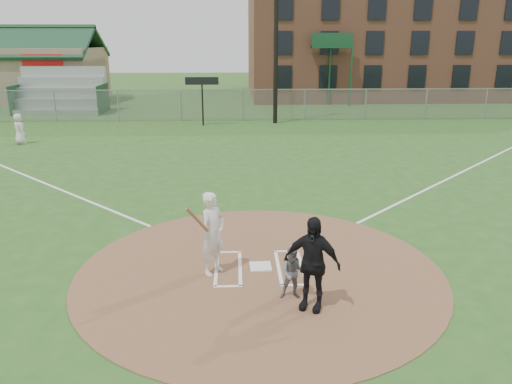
{
  "coord_description": "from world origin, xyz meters",
  "views": [
    {
      "loc": [
        -0.52,
        -10.45,
        5.15
      ],
      "look_at": [
        0.0,
        2.0,
        1.3
      ],
      "focal_mm": 35.0,
      "sensor_mm": 36.0,
      "label": 1
    }
  ],
  "objects_px": {
    "umpire": "(312,263)",
    "batter_at_plate": "(213,233)",
    "home_plate": "(260,266)",
    "catcher": "(293,273)",
    "ondeck_player": "(19,129)"
  },
  "relations": [
    {
      "from": "home_plate",
      "to": "catcher",
      "type": "relative_size",
      "value": 0.45
    },
    {
      "from": "ondeck_player",
      "to": "batter_at_plate",
      "type": "height_order",
      "value": "batter_at_plate"
    },
    {
      "from": "home_plate",
      "to": "batter_at_plate",
      "type": "height_order",
      "value": "batter_at_plate"
    },
    {
      "from": "catcher",
      "to": "batter_at_plate",
      "type": "distance_m",
      "value": 2.12
    },
    {
      "from": "umpire",
      "to": "ondeck_player",
      "type": "relative_size",
      "value": 1.25
    },
    {
      "from": "home_plate",
      "to": "umpire",
      "type": "xyz_separation_m",
      "value": [
        0.9,
        -1.86,
        0.94
      ]
    },
    {
      "from": "umpire",
      "to": "batter_at_plate",
      "type": "xyz_separation_m",
      "value": [
        -1.98,
        1.64,
        -0.0
      ]
    },
    {
      "from": "umpire",
      "to": "batter_at_plate",
      "type": "height_order",
      "value": "umpire"
    },
    {
      "from": "catcher",
      "to": "umpire",
      "type": "xyz_separation_m",
      "value": [
        0.31,
        -0.41,
        0.4
      ]
    },
    {
      "from": "home_plate",
      "to": "batter_at_plate",
      "type": "bearing_deg",
      "value": -168.34
    },
    {
      "from": "catcher",
      "to": "umpire",
      "type": "relative_size",
      "value": 0.58
    },
    {
      "from": "batter_at_plate",
      "to": "home_plate",
      "type": "bearing_deg",
      "value": 11.66
    },
    {
      "from": "catcher",
      "to": "umpire",
      "type": "distance_m",
      "value": 0.65
    },
    {
      "from": "umpire",
      "to": "batter_at_plate",
      "type": "relative_size",
      "value": 1.0
    },
    {
      "from": "ondeck_player",
      "to": "catcher",
      "type": "bearing_deg",
      "value": 171.23
    }
  ]
}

